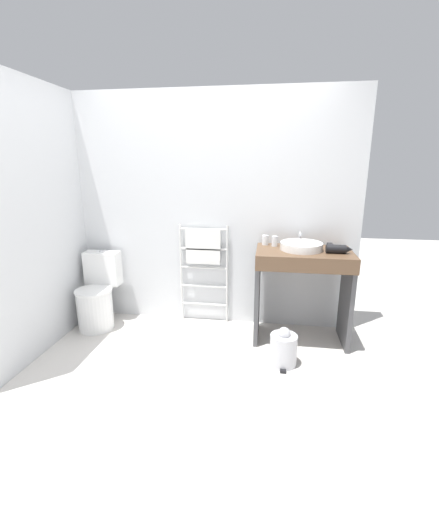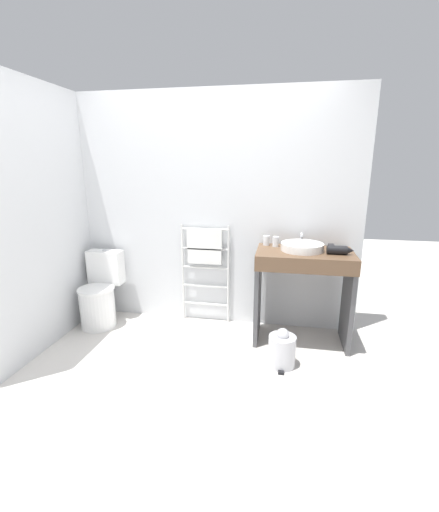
{
  "view_description": "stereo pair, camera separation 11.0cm",
  "coord_description": "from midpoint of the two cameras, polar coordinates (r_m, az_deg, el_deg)",
  "views": [
    {
      "loc": [
        0.62,
        -2.21,
        1.66
      ],
      "look_at": [
        0.17,
        0.79,
        0.85
      ],
      "focal_mm": 24.0,
      "sensor_mm": 36.0,
      "label": 1
    },
    {
      "loc": [
        0.72,
        -2.2,
        1.66
      ],
      "look_at": [
        0.17,
        0.79,
        0.85
      ],
      "focal_mm": 24.0,
      "sensor_mm": 36.0,
      "label": 2
    }
  ],
  "objects": [
    {
      "name": "trash_bin",
      "position": [
        3.05,
        11.41,
        -15.08
      ],
      "size": [
        0.23,
        0.26,
        0.34
      ],
      "color": "silver",
      "rests_on": "ground_plane"
    },
    {
      "name": "cup_near_wall",
      "position": [
        3.38,
        8.74,
        2.58
      ],
      "size": [
        0.06,
        0.06,
        0.09
      ],
      "color": "white",
      "rests_on": "vanity_counter"
    },
    {
      "name": "towel_radiator",
      "position": [
        3.56,
        -1.59,
        0.32
      ],
      "size": [
        0.52,
        0.06,
        1.06
      ],
      "color": "silver",
      "rests_on": "ground_plane"
    },
    {
      "name": "hair_dryer",
      "position": [
        3.21,
        20.11,
        0.99
      ],
      "size": [
        0.23,
        0.18,
        0.08
      ],
      "color": "black",
      "rests_on": "vanity_counter"
    },
    {
      "name": "wall_back",
      "position": [
        3.58,
        -0.37,
        7.35
      ],
      "size": [
        3.0,
        0.12,
        2.37
      ],
      "primitive_type": "cube",
      "color": "silver",
      "rests_on": "ground_plane"
    },
    {
      "name": "cup_near_edge",
      "position": [
        3.34,
        10.27,
        2.37
      ],
      "size": [
        0.06,
        0.06,
        0.1
      ],
      "color": "white",
      "rests_on": "vanity_counter"
    },
    {
      "name": "sink_basin",
      "position": [
        3.24,
        14.55,
        1.53
      ],
      "size": [
        0.39,
        0.39,
        0.07
      ],
      "color": "white",
      "rests_on": "vanity_counter"
    },
    {
      "name": "toilet",
      "position": [
        3.84,
        -18.52,
        -6.26
      ],
      "size": [
        0.37,
        0.5,
        0.78
      ],
      "color": "white",
      "rests_on": "ground_plane"
    },
    {
      "name": "wall_side",
      "position": [
        3.55,
        -26.25,
        5.75
      ],
      "size": [
        0.12,
        1.82,
        2.37
      ],
      "primitive_type": "cube",
      "color": "silver",
      "rests_on": "ground_plane"
    },
    {
      "name": "vanity_counter",
      "position": [
        3.3,
        14.66,
        -4.37
      ],
      "size": [
        0.87,
        0.54,
        0.9
      ],
      "color": "brown",
      "rests_on": "ground_plane"
    },
    {
      "name": "faucet",
      "position": [
        3.42,
        14.39,
        3.04
      ],
      "size": [
        0.02,
        0.1,
        0.13
      ],
      "color": "silver",
      "rests_on": "vanity_counter"
    },
    {
      "name": "ground_plane",
      "position": [
        2.84,
        -5.54,
        -20.85
      ],
      "size": [
        12.0,
        12.0,
        0.0
      ],
      "primitive_type": "plane",
      "color": "silver"
    }
  ]
}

